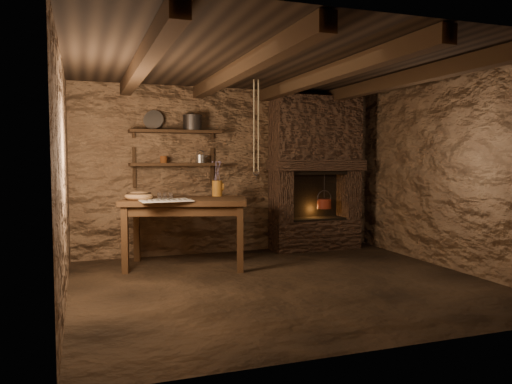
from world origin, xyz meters
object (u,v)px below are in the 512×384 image
object	(u,v)px
iron_stockpot	(192,123)
red_pot	(324,203)
work_table	(186,230)
wooden_bowl	(139,196)
stoneware_jug	(217,181)

from	to	relation	value
iron_stockpot	red_pot	distance (m)	2.31
work_table	iron_stockpot	xyz separation A→B (m)	(0.23, 0.63, 1.40)
wooden_bowl	iron_stockpot	distance (m)	1.40
stoneware_jug	iron_stockpot	distance (m)	0.92
wooden_bowl	work_table	bearing A→B (deg)	1.25
stoneware_jug	iron_stockpot	world-z (taller)	iron_stockpot
work_table	red_pot	xyz separation A→B (m)	(2.23, 0.51, 0.23)
stoneware_jug	red_pot	xyz separation A→B (m)	(1.75, 0.29, -0.38)
work_table	iron_stockpot	distance (m)	1.55
stoneware_jug	wooden_bowl	bearing A→B (deg)	168.84
iron_stockpot	red_pot	world-z (taller)	iron_stockpot
stoneware_jug	wooden_bowl	world-z (taller)	stoneware_jug
work_table	iron_stockpot	size ratio (longest dim) A/B	6.66
work_table	stoneware_jug	bearing A→B (deg)	40.95
red_pot	work_table	bearing A→B (deg)	-167.16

